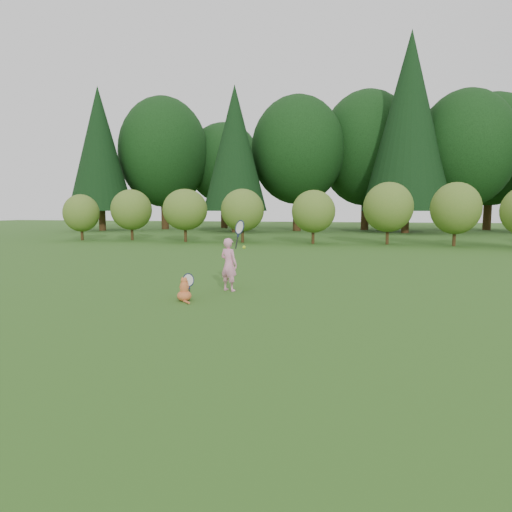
% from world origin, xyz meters
% --- Properties ---
extents(ground, '(100.00, 100.00, 0.00)m').
position_xyz_m(ground, '(0.00, 0.00, 0.00)').
color(ground, '#2E5016').
rests_on(ground, ground).
extents(shrub_row, '(28.00, 3.00, 2.80)m').
position_xyz_m(shrub_row, '(0.00, 13.00, 1.40)').
color(shrub_row, '#4A7424').
rests_on(shrub_row, ground).
extents(woodland_backdrop, '(48.00, 10.00, 15.00)m').
position_xyz_m(woodland_backdrop, '(0.00, 23.00, 7.50)').
color(woodland_backdrop, black).
rests_on(woodland_backdrop, ground).
extents(child, '(0.62, 0.45, 1.53)m').
position_xyz_m(child, '(-0.35, 0.85, 0.54)').
color(child, pink).
rests_on(child, ground).
extents(cat, '(0.40, 0.62, 0.57)m').
position_xyz_m(cat, '(-0.84, -0.20, 0.22)').
color(cat, '#B84C23').
rests_on(cat, ground).
extents(tennis_ball, '(0.07, 0.07, 0.07)m').
position_xyz_m(tennis_ball, '(-0.29, 1.75, 0.78)').
color(tennis_ball, '#9CD018').
rests_on(tennis_ball, ground).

